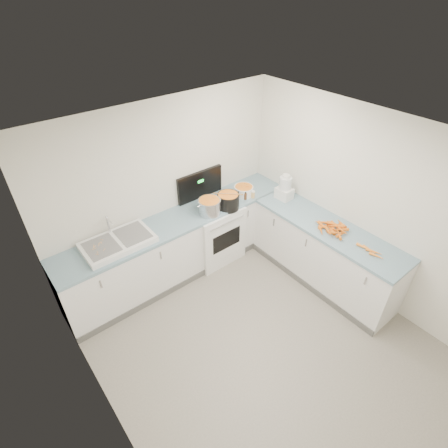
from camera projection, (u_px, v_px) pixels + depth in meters
floor at (261, 344)px, 4.27m from camera, size 3.50×4.00×0.00m
ceiling at (281, 155)px, 2.79m from camera, size 3.50×4.00×0.00m
wall_back at (166, 190)px, 4.79m from camera, size 3.50×0.00×2.50m
wall_left at (104, 369)px, 2.65m from camera, size 0.00×4.00×2.50m
wall_right at (368, 209)px, 4.42m from camera, size 0.00×4.00×2.50m
counter_back at (182, 245)px, 5.06m from camera, size 3.50×0.62×0.94m
counter_right at (323, 253)px, 4.91m from camera, size 0.62×2.20×0.94m
stove at (213, 231)px, 5.33m from camera, size 0.76×0.65×1.36m
sink at (118, 242)px, 4.31m from camera, size 0.86×0.52×0.31m
steel_pot at (210, 207)px, 4.84m from camera, size 0.33×0.33×0.23m
black_pot at (228, 201)px, 4.97m from camera, size 0.40×0.40×0.22m
wooden_spoon at (228, 194)px, 4.89m from camera, size 0.32×0.30×0.02m
mixing_bowl at (244, 191)px, 5.25m from camera, size 0.35×0.35×0.14m
extract_bottle at (245, 196)px, 5.15m from camera, size 0.04×0.04×0.11m
spice_jar at (253, 195)px, 5.19m from camera, size 0.06×0.06×0.10m
food_processor at (285, 188)px, 5.11m from camera, size 0.20×0.24×0.39m
carrot_pile at (333, 227)px, 4.56m from camera, size 0.44×0.49×0.09m
peeled_carrots at (371, 251)px, 4.20m from camera, size 0.13×0.37×0.04m
peelings at (100, 246)px, 4.20m from camera, size 0.23×0.28×0.01m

